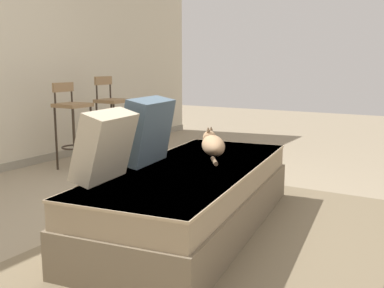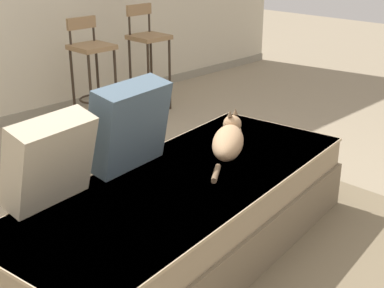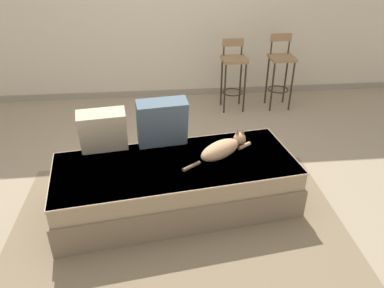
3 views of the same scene
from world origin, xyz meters
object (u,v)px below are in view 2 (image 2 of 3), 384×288
(throw_pillow_middle, at_px, (129,126))
(bar_stool_by_doorway, at_px, (148,50))
(bar_stool_near_window, at_px, (92,62))
(throw_pillow_corner, at_px, (49,161))
(cat, at_px, (229,140))
(couch, at_px, (185,217))

(throw_pillow_middle, distance_m, bar_stool_by_doorway, 2.39)
(bar_stool_by_doorway, bearing_deg, bar_stool_near_window, -179.95)
(throw_pillow_corner, height_order, bar_stool_by_doorway, bar_stool_by_doorway)
(cat, bearing_deg, bar_stool_by_doorway, 60.47)
(throw_pillow_corner, relative_size, cat, 0.66)
(bar_stool_near_window, bearing_deg, cat, -103.65)
(couch, height_order, bar_stool_by_doorway, bar_stool_by_doorway)
(bar_stool_near_window, bearing_deg, bar_stool_by_doorway, 0.05)
(throw_pillow_corner, distance_m, bar_stool_by_doorway, 2.81)
(throw_pillow_middle, xyz_separation_m, bar_stool_near_window, (0.99, 1.74, -0.11))
(bar_stool_near_window, bearing_deg, couch, -113.55)
(throw_pillow_corner, relative_size, throw_pillow_middle, 0.92)
(cat, height_order, bar_stool_by_doorway, bar_stool_by_doorway)
(couch, distance_m, throw_pillow_middle, 0.56)
(cat, xyz_separation_m, bar_stool_by_doorway, (1.12, 1.98, 0.06))
(throw_pillow_middle, xyz_separation_m, cat, (0.51, -0.24, -0.16))
(couch, relative_size, bar_stool_near_window, 2.32)
(throw_pillow_corner, bearing_deg, couch, -21.74)
(couch, xyz_separation_m, throw_pillow_corner, (-0.61, 0.24, 0.43))
(throw_pillow_corner, xyz_separation_m, cat, (1.02, -0.17, -0.14))
(bar_stool_near_window, height_order, bar_stool_by_doorway, bar_stool_by_doorway)
(throw_pillow_corner, bearing_deg, bar_stool_near_window, 50.28)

